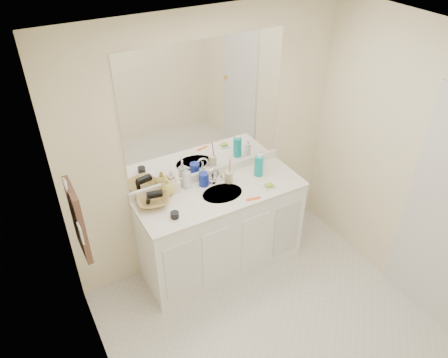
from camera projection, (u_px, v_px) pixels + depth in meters
name	position (u px, v px, depth m)	size (l,w,h in m)	color
floor	(281.00, 341.00, 3.62)	(2.60, 2.60, 0.00)	silver
ceiling	(316.00, 58.00, 2.25)	(2.60, 2.60, 0.02)	white
wall_back	(206.00, 147.00, 3.87)	(2.60, 0.02, 2.40)	#F9EDC3
wall_left	(105.00, 309.00, 2.42)	(0.02, 2.60, 2.40)	#F9EDC3
wall_right	(427.00, 179.00, 3.46)	(0.02, 2.60, 2.40)	#F9EDC3
vanity_cabinet	(221.00, 231.00, 4.11)	(1.50, 0.55, 0.85)	white
countertop	(221.00, 193.00, 3.86)	(1.52, 0.57, 0.03)	white
backsplash	(208.00, 174.00, 4.02)	(1.52, 0.03, 0.08)	white
sink_basin	(222.00, 194.00, 3.85)	(0.37, 0.37, 0.02)	beige
faucet	(213.00, 178.00, 3.94)	(0.02, 0.02, 0.11)	silver
mirror	(205.00, 110.00, 3.66)	(1.48, 0.01, 1.20)	white
blue_mug	(204.00, 179.00, 3.91)	(0.09, 0.09, 0.12)	#152695
tan_cup	(229.00, 177.00, 3.95)	(0.08, 0.08, 0.11)	beige
toothbrush	(230.00, 168.00, 3.90)	(0.01, 0.01, 0.20)	#F3407A
mouthwash_bottle	(259.00, 166.00, 4.02)	(0.08, 0.08, 0.20)	#0D9D9E
clear_pump_bottle	(260.00, 161.00, 4.12)	(0.06, 0.06, 0.16)	white
soap_dish	(269.00, 187.00, 3.91)	(0.10, 0.08, 0.01)	silver
green_soap	(269.00, 185.00, 3.90)	(0.07, 0.05, 0.02)	#99BB2D
orange_comb	(253.00, 199.00, 3.77)	(0.13, 0.03, 0.01)	#F7571A
dark_jar	(175.00, 215.00, 3.55)	(0.07, 0.07, 0.05)	black
soap_bottle_white	(187.00, 177.00, 3.86)	(0.08, 0.08, 0.22)	white
soap_bottle_cream	(176.00, 184.00, 3.82)	(0.07, 0.07, 0.15)	#FEEACF
soap_bottle_yellow	(167.00, 186.00, 3.78)	(0.13, 0.13, 0.16)	gold
wicker_basket	(153.00, 200.00, 3.70)	(0.27, 0.27, 0.07)	#A88743
hair_dryer	(155.00, 194.00, 3.67)	(0.07, 0.07, 0.13)	black
towel_ring	(66.00, 185.00, 2.78)	(0.11, 0.11, 0.01)	silver
hand_towel	(78.00, 220.00, 2.96)	(0.04, 0.32, 0.55)	#3A271F
switch_plate	(81.00, 233.00, 2.78)	(0.01, 0.09, 0.13)	white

